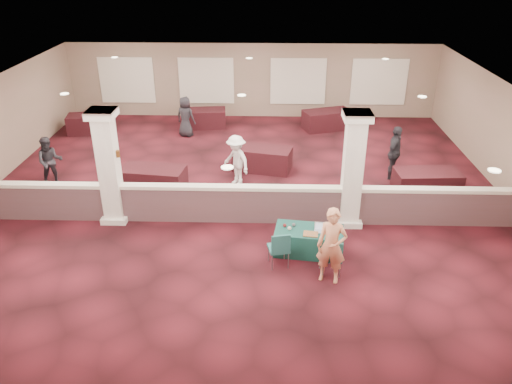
{
  "coord_description": "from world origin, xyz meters",
  "views": [
    {
      "loc": [
        0.79,
        -13.62,
        6.98
      ],
      "look_at": [
        0.46,
        -2.0,
        1.17
      ],
      "focal_mm": 35.0,
      "sensor_mm": 36.0,
      "label": 1
    }
  ],
  "objects_px": {
    "far_table_back_right": "(327,120)",
    "near_table": "(309,241)",
    "attendee_b": "(236,160)",
    "far_table_front_left": "(153,180)",
    "far_table_front_center": "(263,159)",
    "attendee_a": "(50,162)",
    "conf_chair_side": "(280,247)",
    "attendee_c": "(394,153)",
    "far_table_front_right": "(427,183)",
    "attendee_d": "(186,117)",
    "far_table_back_left": "(92,124)",
    "far_table_back_center": "(204,118)",
    "conf_chair_main": "(331,255)",
    "woman": "(332,246)"
  },
  "relations": [
    {
      "from": "far_table_back_right",
      "to": "near_table",
      "type": "bearing_deg",
      "value": -98.27
    },
    {
      "from": "far_table_front_center",
      "to": "far_table_back_center",
      "type": "xyz_separation_m",
      "value": [
        -2.56,
        4.38,
        -0.01
      ]
    },
    {
      "from": "far_table_back_center",
      "to": "attendee_d",
      "type": "relative_size",
      "value": 1.15
    },
    {
      "from": "far_table_front_right",
      "to": "far_table_back_left",
      "type": "relative_size",
      "value": 1.05
    },
    {
      "from": "far_table_back_left",
      "to": "attendee_d",
      "type": "xyz_separation_m",
      "value": [
        3.94,
        -0.31,
        0.43
      ]
    },
    {
      "from": "far_table_back_center",
      "to": "far_table_front_center",
      "type": "bearing_deg",
      "value": -59.7
    },
    {
      "from": "attendee_b",
      "to": "far_table_front_left",
      "type": "bearing_deg",
      "value": -120.91
    },
    {
      "from": "far_table_front_center",
      "to": "attendee_b",
      "type": "relative_size",
      "value": 1.16
    },
    {
      "from": "conf_chair_main",
      "to": "far_table_back_right",
      "type": "distance_m",
      "value": 10.41
    },
    {
      "from": "woman",
      "to": "attendee_b",
      "type": "bearing_deg",
      "value": 130.36
    },
    {
      "from": "attendee_a",
      "to": "attendee_d",
      "type": "height_order",
      "value": "attendee_a"
    },
    {
      "from": "attendee_b",
      "to": "conf_chair_main",
      "type": "bearing_deg",
      "value": -17.34
    },
    {
      "from": "far_table_back_center",
      "to": "far_table_front_right",
      "type": "bearing_deg",
      "value": -39.04
    },
    {
      "from": "attendee_c",
      "to": "conf_chair_main",
      "type": "bearing_deg",
      "value": -177.8
    },
    {
      "from": "near_table",
      "to": "attendee_d",
      "type": "height_order",
      "value": "attendee_d"
    },
    {
      "from": "far_table_front_center",
      "to": "conf_chair_side",
      "type": "bearing_deg",
      "value": -85.03
    },
    {
      "from": "attendee_a",
      "to": "attendee_b",
      "type": "xyz_separation_m",
      "value": [
        5.88,
        0.23,
        0.02
      ]
    },
    {
      "from": "conf_chair_main",
      "to": "far_table_back_center",
      "type": "relative_size",
      "value": 0.51
    },
    {
      "from": "far_table_back_right",
      "to": "attendee_c",
      "type": "height_order",
      "value": "attendee_c"
    },
    {
      "from": "conf_chair_side",
      "to": "attendee_a",
      "type": "height_order",
      "value": "attendee_a"
    },
    {
      "from": "conf_chair_side",
      "to": "far_table_back_right",
      "type": "height_order",
      "value": "conf_chair_side"
    },
    {
      "from": "conf_chair_side",
      "to": "attendee_b",
      "type": "relative_size",
      "value": 0.58
    },
    {
      "from": "far_table_front_center",
      "to": "far_table_front_right",
      "type": "relative_size",
      "value": 0.99
    },
    {
      "from": "far_table_front_right",
      "to": "attendee_c",
      "type": "height_order",
      "value": "attendee_c"
    },
    {
      "from": "attendee_c",
      "to": "attendee_b",
      "type": "bearing_deg",
      "value": 124.12
    },
    {
      "from": "far_table_front_right",
      "to": "near_table",
      "type": "bearing_deg",
      "value": -139.17
    },
    {
      "from": "far_table_front_center",
      "to": "attendee_a",
      "type": "height_order",
      "value": "attendee_a"
    },
    {
      "from": "conf_chair_main",
      "to": "far_table_front_left",
      "type": "height_order",
      "value": "conf_chair_main"
    },
    {
      "from": "attendee_d",
      "to": "attendee_c",
      "type": "bearing_deg",
      "value": 175.18
    },
    {
      "from": "far_table_front_left",
      "to": "conf_chair_main",
      "type": "bearing_deg",
      "value": -40.23
    },
    {
      "from": "conf_chair_side",
      "to": "conf_chair_main",
      "type": "bearing_deg",
      "value": -27.06
    },
    {
      "from": "woman",
      "to": "attendee_c",
      "type": "bearing_deg",
      "value": 79.41
    },
    {
      "from": "far_table_front_left",
      "to": "far_table_front_right",
      "type": "distance_m",
      "value": 8.42
    },
    {
      "from": "conf_chair_main",
      "to": "woman",
      "type": "bearing_deg",
      "value": -107.48
    },
    {
      "from": "far_table_front_right",
      "to": "far_table_back_left",
      "type": "distance_m",
      "value": 13.26
    },
    {
      "from": "near_table",
      "to": "attendee_c",
      "type": "bearing_deg",
      "value": 63.46
    },
    {
      "from": "conf_chair_main",
      "to": "attendee_d",
      "type": "relative_size",
      "value": 0.58
    },
    {
      "from": "conf_chair_side",
      "to": "far_table_back_right",
      "type": "xyz_separation_m",
      "value": [
        2.11,
        10.06,
        -0.17
      ]
    },
    {
      "from": "far_table_back_left",
      "to": "far_table_back_right",
      "type": "height_order",
      "value": "far_table_back_right"
    },
    {
      "from": "far_table_front_center",
      "to": "attendee_c",
      "type": "height_order",
      "value": "attendee_c"
    },
    {
      "from": "far_table_front_right",
      "to": "attendee_a",
      "type": "relative_size",
      "value": 1.2
    },
    {
      "from": "far_table_front_right",
      "to": "conf_chair_side",
      "type": "bearing_deg",
      "value": -138.97
    },
    {
      "from": "far_table_front_center",
      "to": "attendee_d",
      "type": "relative_size",
      "value": 1.19
    },
    {
      "from": "attendee_b",
      "to": "far_table_front_right",
      "type": "bearing_deg",
      "value": 39.55
    },
    {
      "from": "far_table_front_left",
      "to": "near_table",
      "type": "bearing_deg",
      "value": -35.62
    },
    {
      "from": "far_table_front_center",
      "to": "far_table_back_right",
      "type": "distance_m",
      "value": 5.02
    },
    {
      "from": "far_table_back_center",
      "to": "far_table_back_right",
      "type": "xyz_separation_m",
      "value": [
        5.17,
        -0.09,
        0.01
      ]
    },
    {
      "from": "far_table_back_left",
      "to": "far_table_back_right",
      "type": "bearing_deg",
      "value": 4.36
    },
    {
      "from": "far_table_back_center",
      "to": "attendee_d",
      "type": "distance_m",
      "value": 1.34
    },
    {
      "from": "conf_chair_side",
      "to": "attendee_d",
      "type": "height_order",
      "value": "attendee_d"
    }
  ]
}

